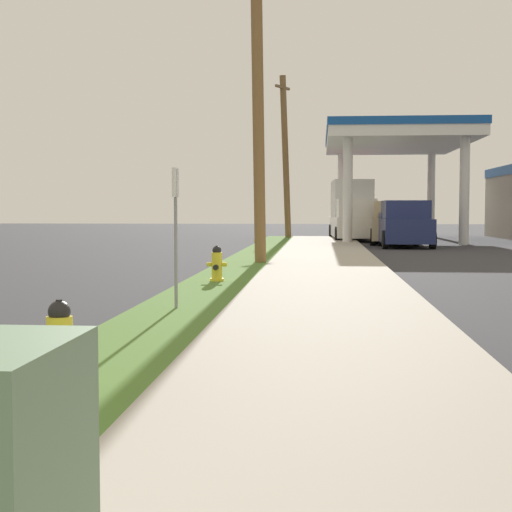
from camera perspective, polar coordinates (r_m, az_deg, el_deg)
name	(u,v)px	position (r m, az deg, el deg)	size (l,w,h in m)	color
fire_hydrant_nearest	(60,349)	(6.70, -14.43, -6.72)	(0.42, 0.38, 0.74)	yellow
fire_hydrant_second	(217,266)	(15.93, -2.94, -0.71)	(0.42, 0.38, 0.74)	yellow
fire_hydrant_third	(260,241)	(27.60, 0.30, 1.09)	(0.42, 0.37, 0.74)	yellow
utility_pole_midground	(258,104)	(21.61, 0.15, 11.24)	(0.88, 1.23, 8.63)	olive
utility_pole_background	(285,156)	(40.27, 2.21, 7.48)	(0.86, 1.47, 8.38)	brown
street_sign_post	(176,208)	(11.61, -6.01, 3.57)	(0.05, 0.36, 2.12)	gray
car_red_by_near_pump	(356,225)	(43.75, 7.44, 2.33)	(2.09, 4.56, 1.57)	red
car_teal_by_far_pump	(386,224)	(47.37, 9.64, 2.40)	(1.94, 4.50, 1.57)	#197075
truck_navy_at_forecourt	(403,225)	(33.49, 10.87, 2.26)	(2.21, 5.44, 1.97)	navy
truck_tan_on_apron	(394,224)	(36.26, 10.22, 2.36)	(2.48, 5.53, 1.97)	tan
truck_white_at_far_bay	(352,211)	(39.95, 7.20, 3.31)	(2.37, 6.48, 3.11)	white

